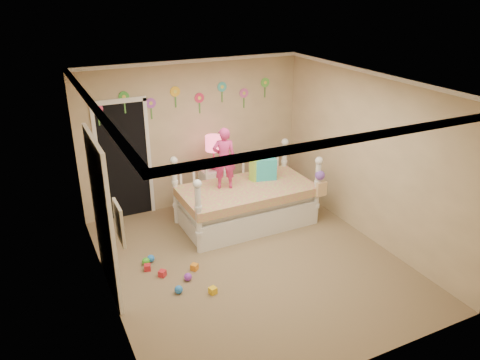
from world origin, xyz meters
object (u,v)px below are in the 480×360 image
child (224,158)px  nightstand (214,189)px  daybed (246,190)px  table_lamp (213,147)px

child → nightstand: (0.07, 0.60, -0.80)m
daybed → table_lamp: (-0.27, 0.72, 0.56)m
child → nightstand: size_ratio=1.34×
child → nightstand: 1.00m
nightstand → daybed: bearing=-72.5°
daybed → nightstand: size_ratio=2.93×
child → table_lamp: bearing=-77.8°
nightstand → table_lamp: (0.00, 0.00, 0.78)m
daybed → child: size_ratio=2.18×
daybed → child: child is taller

